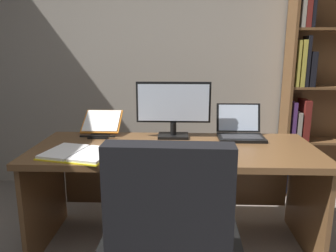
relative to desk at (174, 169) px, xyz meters
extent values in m
cube|color=#A89E8E|center=(0.20, 1.06, 0.83)|extent=(4.99, 0.12, 2.71)
cube|color=brown|center=(0.00, -0.08, 0.16)|extent=(1.86, 0.75, 0.04)
cube|color=brown|center=(-0.90, -0.08, -0.19)|extent=(0.03, 0.69, 0.67)
cube|color=brown|center=(0.90, -0.08, -0.19)|extent=(0.03, 0.69, 0.67)
cube|color=brown|center=(0.00, 0.27, -0.16)|extent=(1.74, 0.03, 0.47)
cube|color=brown|center=(1.01, 0.84, 0.48)|extent=(0.02, 0.26, 2.02)
cube|color=brown|center=(1.40, 0.97, 0.48)|extent=(0.80, 0.01, 2.02)
cube|color=brown|center=(1.40, 0.84, -0.52)|extent=(0.75, 0.24, 0.02)
cube|color=navy|center=(1.06, 0.82, -0.35)|extent=(0.04, 0.19, 0.31)
cube|color=#195633|center=(1.11, 0.83, -0.31)|extent=(0.04, 0.21, 0.39)
cube|color=maroon|center=(1.17, 0.81, -0.30)|extent=(0.05, 0.16, 0.42)
cube|color=gold|center=(1.23, 0.82, -0.31)|extent=(0.05, 0.20, 0.40)
cube|color=maroon|center=(1.29, 0.81, -0.33)|extent=(0.04, 0.18, 0.35)
cube|color=brown|center=(1.40, 0.84, -0.02)|extent=(0.75, 0.24, 0.02)
cube|color=#512D66|center=(1.06, 0.80, 0.17)|extent=(0.04, 0.15, 0.36)
cube|color=gray|center=(1.11, 0.80, 0.13)|extent=(0.04, 0.15, 0.27)
cube|color=maroon|center=(1.17, 0.83, 0.18)|extent=(0.06, 0.21, 0.38)
cube|color=brown|center=(1.40, 0.84, 0.48)|extent=(0.75, 0.24, 0.02)
cube|color=gold|center=(1.05, 0.81, 0.69)|extent=(0.03, 0.16, 0.40)
cube|color=gold|center=(1.10, 0.80, 0.69)|extent=(0.04, 0.14, 0.40)
cube|color=black|center=(1.13, 0.80, 0.71)|extent=(0.03, 0.16, 0.44)
cube|color=black|center=(1.18, 0.81, 0.64)|extent=(0.05, 0.16, 0.30)
cube|color=gray|center=(1.06, 0.81, 1.15)|extent=(0.04, 0.17, 0.31)
cube|color=maroon|center=(1.10, 0.83, 1.15)|extent=(0.04, 0.21, 0.31)
cube|color=black|center=(1.14, 0.81, 1.14)|extent=(0.03, 0.17, 0.29)
cube|color=black|center=(0.00, -1.04, 0.19)|extent=(0.48, 0.11, 0.59)
cube|color=black|center=(-0.28, -0.83, -0.02)|extent=(0.06, 0.39, 0.04)
cube|color=black|center=(0.28, -0.85, -0.02)|extent=(0.06, 0.39, 0.04)
cube|color=black|center=(-0.01, 0.17, 0.19)|extent=(0.22, 0.16, 0.02)
cylinder|color=black|center=(-0.01, 0.17, 0.25)|extent=(0.04, 0.04, 0.09)
cube|color=black|center=(-0.01, 0.18, 0.44)|extent=(0.54, 0.02, 0.29)
cube|color=silver|center=(-0.01, 0.16, 0.44)|extent=(0.51, 0.00, 0.26)
cube|color=black|center=(0.47, 0.13, 0.20)|extent=(0.32, 0.23, 0.02)
cube|color=#2D2D30|center=(0.47, 0.11, 0.21)|extent=(0.28, 0.12, 0.00)
cube|color=black|center=(0.47, 0.27, 0.31)|extent=(0.32, 0.06, 0.21)
cube|color=silver|center=(0.47, 0.27, 0.31)|extent=(0.29, 0.05, 0.19)
cube|color=black|center=(-0.01, -0.23, 0.20)|extent=(0.42, 0.15, 0.02)
ellipsoid|color=black|center=(0.29, -0.23, 0.20)|extent=(0.06, 0.10, 0.04)
cube|color=black|center=(-0.56, 0.15, 0.19)|extent=(0.14, 0.12, 0.01)
cube|color=black|center=(-0.56, 0.10, 0.20)|extent=(0.26, 0.01, 0.01)
cube|color=orange|center=(-0.56, 0.26, 0.28)|extent=(0.28, 0.23, 0.14)
cube|color=white|center=(-0.56, 0.26, 0.29)|extent=(0.26, 0.21, 0.12)
cube|color=yellow|center=(-0.68, -0.25, 0.19)|extent=(0.27, 0.35, 0.01)
cube|color=yellow|center=(-0.48, -0.30, 0.19)|extent=(0.27, 0.35, 0.01)
cube|color=white|center=(-0.68, -0.25, 0.20)|extent=(0.25, 0.33, 0.02)
cube|color=white|center=(-0.48, -0.30, 0.20)|extent=(0.25, 0.33, 0.02)
cylinder|color=#B7B7BC|center=(-0.58, -0.28, 0.20)|extent=(0.08, 0.28, 0.02)
cube|color=white|center=(-0.31, -0.11, 0.19)|extent=(0.17, 0.22, 0.01)
cylinder|color=black|center=(-0.29, -0.11, 0.20)|extent=(0.14, 0.05, 0.01)
camera|label=1|loc=(0.03, -2.14, 0.81)|focal=34.86mm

